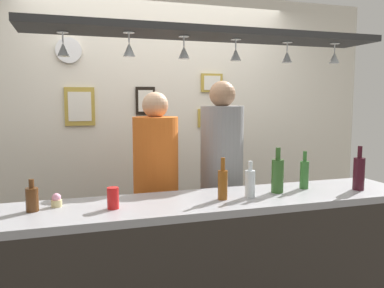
# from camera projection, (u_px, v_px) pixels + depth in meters

# --- Properties ---
(back_wall) EXTENTS (4.40, 0.06, 2.60)m
(back_wall) POSITION_uv_depth(u_px,v_px,m) (161.00, 131.00, 3.77)
(back_wall) COLOR silver
(back_wall) RESTS_ON ground_plane
(bar_counter) EXTENTS (2.70, 0.55, 0.99)m
(bar_counter) POSITION_uv_depth(u_px,v_px,m) (223.00, 257.00, 2.32)
(bar_counter) COLOR #99999E
(bar_counter) RESTS_ON ground_plane
(overhead_glass_rack) EXTENTS (2.20, 0.36, 0.04)m
(overhead_glass_rack) POSITION_uv_depth(u_px,v_px,m) (212.00, 34.00, 2.36)
(overhead_glass_rack) COLOR black
(hanging_wineglass_far_left) EXTENTS (0.07, 0.07, 0.13)m
(hanging_wineglass_far_left) POSITION_uv_depth(u_px,v_px,m) (63.00, 49.00, 2.18)
(hanging_wineglass_far_left) COLOR silver
(hanging_wineglass_far_left) RESTS_ON overhead_glass_rack
(hanging_wineglass_left) EXTENTS (0.07, 0.07, 0.13)m
(hanging_wineglass_left) POSITION_uv_depth(u_px,v_px,m) (129.00, 49.00, 2.18)
(hanging_wineglass_left) COLOR silver
(hanging_wineglass_left) RESTS_ON overhead_glass_rack
(hanging_wineglass_center_left) EXTENTS (0.07, 0.07, 0.13)m
(hanging_wineglass_center_left) POSITION_uv_depth(u_px,v_px,m) (184.00, 52.00, 2.32)
(hanging_wineglass_center_left) COLOR silver
(hanging_wineglass_center_left) RESTS_ON overhead_glass_rack
(hanging_wineglass_center) EXTENTS (0.07, 0.07, 0.13)m
(hanging_wineglass_center) POSITION_uv_depth(u_px,v_px,m) (236.00, 54.00, 2.43)
(hanging_wineglass_center) COLOR silver
(hanging_wineglass_center) RESTS_ON overhead_glass_rack
(hanging_wineglass_center_right) EXTENTS (0.07, 0.07, 0.13)m
(hanging_wineglass_center_right) POSITION_uv_depth(u_px,v_px,m) (287.00, 56.00, 2.56)
(hanging_wineglass_center_right) COLOR silver
(hanging_wineglass_center_right) RESTS_ON overhead_glass_rack
(hanging_wineglass_right) EXTENTS (0.07, 0.07, 0.13)m
(hanging_wineglass_right) POSITION_uv_depth(u_px,v_px,m) (334.00, 57.00, 2.61)
(hanging_wineglass_right) COLOR silver
(hanging_wineglass_right) RESTS_ON overhead_glass_rack
(person_left_orange_shirt) EXTENTS (0.34, 0.34, 1.66)m
(person_left_orange_shirt) POSITION_uv_depth(u_px,v_px,m) (156.00, 179.00, 2.96)
(person_left_orange_shirt) COLOR #2D334C
(person_left_orange_shirt) RESTS_ON ground_plane
(person_right_grey_shirt) EXTENTS (0.34, 0.34, 1.74)m
(person_right_grey_shirt) POSITION_uv_depth(u_px,v_px,m) (222.00, 168.00, 3.12)
(person_right_grey_shirt) COLOR #2D334C
(person_right_grey_shirt) RESTS_ON ground_plane
(bottle_beer_brown_stubby) EXTENTS (0.07, 0.07, 0.18)m
(bottle_beer_brown_stubby) POSITION_uv_depth(u_px,v_px,m) (32.00, 199.00, 2.14)
(bottle_beer_brown_stubby) COLOR #512D14
(bottle_beer_brown_stubby) RESTS_ON bar_counter
(bottle_wine_dark_red) EXTENTS (0.08, 0.08, 0.30)m
(bottle_wine_dark_red) POSITION_uv_depth(u_px,v_px,m) (359.00, 173.00, 2.65)
(bottle_wine_dark_red) COLOR #380F19
(bottle_wine_dark_red) RESTS_ON bar_counter
(bottle_beer_green_import) EXTENTS (0.06, 0.06, 0.26)m
(bottle_beer_green_import) POSITION_uv_depth(u_px,v_px,m) (304.00, 174.00, 2.69)
(bottle_beer_green_import) COLOR #336B2D
(bottle_beer_green_import) RESTS_ON bar_counter
(bottle_soda_clear) EXTENTS (0.06, 0.06, 0.23)m
(bottle_soda_clear) POSITION_uv_depth(u_px,v_px,m) (250.00, 183.00, 2.45)
(bottle_soda_clear) COLOR silver
(bottle_soda_clear) RESTS_ON bar_counter
(bottle_beer_amber_tall) EXTENTS (0.06, 0.06, 0.26)m
(bottle_beer_amber_tall) POSITION_uv_depth(u_px,v_px,m) (223.00, 183.00, 2.40)
(bottle_beer_amber_tall) COLOR brown
(bottle_beer_amber_tall) RESTS_ON bar_counter
(bottle_champagne_green) EXTENTS (0.08, 0.08, 0.30)m
(bottle_champagne_green) POSITION_uv_depth(u_px,v_px,m) (278.00, 175.00, 2.57)
(bottle_champagne_green) COLOR #2D5623
(bottle_champagne_green) RESTS_ON bar_counter
(drink_can) EXTENTS (0.07, 0.07, 0.12)m
(drink_can) POSITION_uv_depth(u_px,v_px,m) (113.00, 198.00, 2.20)
(drink_can) COLOR red
(drink_can) RESTS_ON bar_counter
(cupcake) EXTENTS (0.06, 0.06, 0.08)m
(cupcake) POSITION_uv_depth(u_px,v_px,m) (56.00, 201.00, 2.24)
(cupcake) COLOR beige
(cupcake) RESTS_ON bar_counter
(picture_frame_caricature) EXTENTS (0.26, 0.02, 0.34)m
(picture_frame_caricature) POSITION_uv_depth(u_px,v_px,m) (80.00, 106.00, 3.47)
(picture_frame_caricature) COLOR #B29338
(picture_frame_caricature) RESTS_ON back_wall
(picture_frame_crest) EXTENTS (0.18, 0.02, 0.26)m
(picture_frame_crest) POSITION_uv_depth(u_px,v_px,m) (145.00, 101.00, 3.65)
(picture_frame_crest) COLOR black
(picture_frame_crest) RESTS_ON back_wall
(picture_frame_lower_pair) EXTENTS (0.30, 0.02, 0.18)m
(picture_frame_lower_pair) POSITION_uv_depth(u_px,v_px,m) (212.00, 118.00, 3.87)
(picture_frame_lower_pair) COLOR #B29338
(picture_frame_lower_pair) RESTS_ON back_wall
(picture_frame_upper_small) EXTENTS (0.22, 0.02, 0.18)m
(picture_frame_upper_small) POSITION_uv_depth(u_px,v_px,m) (212.00, 83.00, 3.82)
(picture_frame_upper_small) COLOR #B29338
(picture_frame_upper_small) RESTS_ON back_wall
(wall_clock) EXTENTS (0.22, 0.03, 0.22)m
(wall_clock) POSITION_uv_depth(u_px,v_px,m) (69.00, 50.00, 3.39)
(wall_clock) COLOR white
(wall_clock) RESTS_ON back_wall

